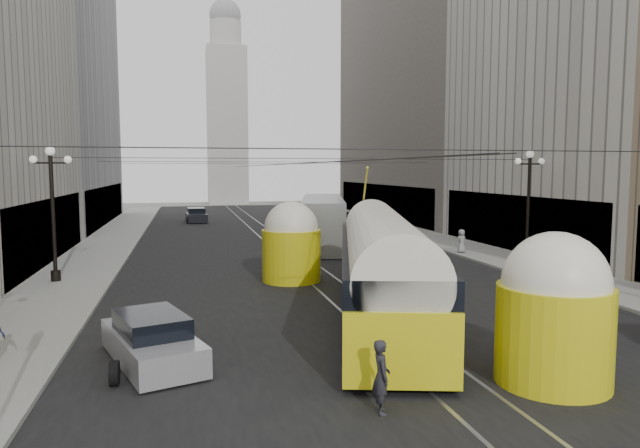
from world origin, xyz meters
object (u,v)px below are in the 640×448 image
city_bus (323,219)px  pedestrian_sidewalk_right (461,241)px  pedestrian_crossing_a (381,377)px  pedestrian_crossing_b (515,352)px  streetcar (381,265)px  sedan_silver (152,341)px

city_bus → pedestrian_sidewalk_right: city_bus is taller
pedestrian_crossing_a → pedestrian_sidewalk_right: (12.81, 21.15, 0.06)m
pedestrian_crossing_b → pedestrian_sidewalk_right: pedestrian_sidewalk_right is taller
streetcar → city_bus: streetcar is taller
pedestrian_crossing_a → pedestrian_sidewalk_right: 24.73m
city_bus → pedestrian_crossing_b: city_bus is taller
sedan_silver → streetcar: bearing=23.0°
city_bus → pedestrian_crossing_a: city_bus is taller
streetcar → pedestrian_crossing_b: (1.18, -6.99, -1.17)m
city_bus → pedestrian_crossing_a: 28.31m
sedan_silver → pedestrian_sidewalk_right: size_ratio=3.25×
streetcar → pedestrian_crossing_b: size_ratio=11.45×
pedestrian_crossing_a → pedestrian_crossing_b: (3.99, 1.02, -0.08)m
pedestrian_crossing_b → pedestrian_crossing_a: bearing=-58.3°
sedan_silver → pedestrian_sidewalk_right: 24.45m
pedestrian_sidewalk_right → sedan_silver: bearing=33.6°
sedan_silver → pedestrian_crossing_a: size_ratio=2.90×
pedestrian_crossing_a → streetcar: bearing=-13.5°
streetcar → sedan_silver: (-8.00, -3.40, -1.29)m
streetcar → sedan_silver: size_ratio=3.59×
pedestrian_crossing_b → pedestrian_sidewalk_right: 21.98m
pedestrian_sidewalk_right → pedestrian_crossing_b: bearing=57.3°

